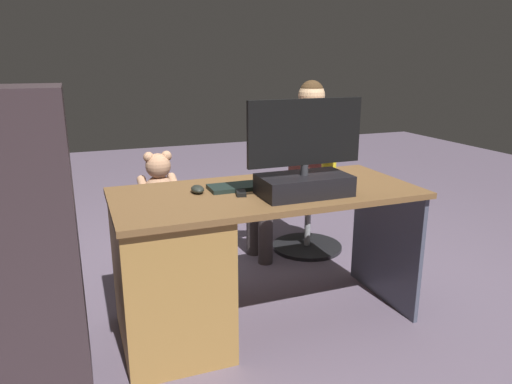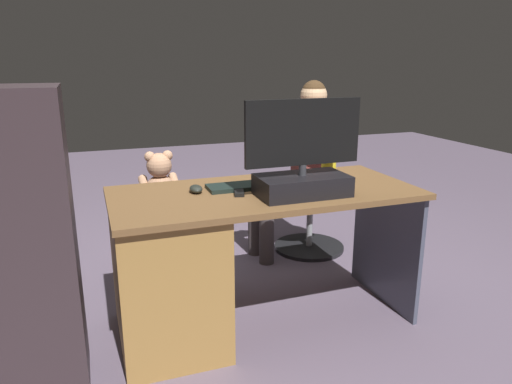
{
  "view_description": "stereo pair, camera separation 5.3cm",
  "coord_description": "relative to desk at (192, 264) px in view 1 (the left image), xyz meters",
  "views": [
    {
      "loc": [
        0.85,
        2.39,
        1.33
      ],
      "look_at": [
        -0.08,
        -0.01,
        0.61
      ],
      "focal_mm": 33.36,
      "sensor_mm": 36.0,
      "label": 1
    },
    {
      "loc": [
        0.8,
        2.41,
        1.33
      ],
      "look_at": [
        -0.08,
        -0.01,
        0.61
      ],
      "focal_mm": 33.36,
      "sensor_mm": 36.0,
      "label": 2
    }
  ],
  "objects": [
    {
      "name": "office_chair_teddy",
      "position": [
        0.02,
        -0.69,
        -0.13
      ],
      "size": [
        0.52,
        0.52,
        0.47
      ],
      "color": "black",
      "rests_on": "ground_plane"
    },
    {
      "name": "monitor",
      "position": [
        -0.52,
        0.14,
        0.46
      ],
      "size": [
        0.56,
        0.24,
        0.45
      ],
      "color": "black",
      "rests_on": "desk"
    },
    {
      "name": "equipment_rack",
      "position": [
        0.71,
        0.14,
        0.23
      ],
      "size": [
        0.44,
        0.36,
        1.24
      ],
      "primitive_type": "cube",
      "color": "#33272A",
      "rests_on": "ground_plane"
    },
    {
      "name": "ground_plane",
      "position": [
        -0.38,
        -0.33,
        -0.38
      ],
      "size": [
        10.0,
        10.0,
        0.0
      ],
      "primitive_type": "plane",
      "color": "#635568"
    },
    {
      "name": "computer_mouse",
      "position": [
        -0.06,
        -0.07,
        0.35
      ],
      "size": [
        0.06,
        0.1,
        0.04
      ],
      "primitive_type": "ellipsoid",
      "color": "#242822",
      "rests_on": "desk"
    },
    {
      "name": "desk",
      "position": [
        0.0,
        0.0,
        0.0
      ],
      "size": [
        1.48,
        0.68,
        0.71
      ],
      "color": "brown",
      "rests_on": "ground_plane"
    },
    {
      "name": "person",
      "position": [
        -0.95,
        -0.8,
        0.31
      ],
      "size": [
        0.57,
        0.52,
        1.19
      ],
      "color": "brown",
      "rests_on": "ground_plane"
    },
    {
      "name": "visitor_chair",
      "position": [
        -1.04,
        -0.81,
        -0.13
      ],
      "size": [
        0.5,
        0.5,
        0.47
      ],
      "color": "black",
      "rests_on": "ground_plane"
    },
    {
      "name": "cup",
      "position": [
        -0.78,
        -0.1,
        0.38
      ],
      "size": [
        0.08,
        0.08,
        0.1
      ],
      "primitive_type": "cylinder",
      "color": "yellow",
      "rests_on": "desk"
    },
    {
      "name": "tv_remote",
      "position": [
        -0.25,
        0.0,
        0.34
      ],
      "size": [
        0.08,
        0.16,
        0.02
      ],
      "primitive_type": "cube",
      "rotation": [
        0.0,
        0.0,
        -0.26
      ],
      "color": "black",
      "rests_on": "desk"
    },
    {
      "name": "keyboard",
      "position": [
        -0.33,
        -0.08,
        0.34
      ],
      "size": [
        0.42,
        0.14,
        0.02
      ],
      "primitive_type": "cube",
      "color": "black",
      "rests_on": "desk"
    },
    {
      "name": "teddy_bear",
      "position": [
        0.02,
        -0.71,
        0.24
      ],
      "size": [
        0.24,
        0.24,
        0.34
      ],
      "color": "tan",
      "rests_on": "office_chair_teddy"
    },
    {
      "name": "notebook_binder",
      "position": [
        -0.46,
        -0.01,
        0.34
      ],
      "size": [
        0.29,
        0.35,
        0.02
      ],
      "primitive_type": "cube",
      "rotation": [
        0.0,
        0.0,
        -0.27
      ],
      "color": "beige",
      "rests_on": "desk"
    }
  ]
}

